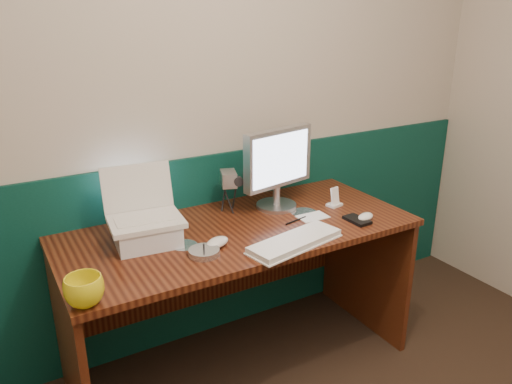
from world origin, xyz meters
TOP-DOWN VIEW (x-y plane):
  - back_wall at (0.00, 1.75)m, footprint 3.50×0.04m
  - wainscot at (0.00, 1.74)m, footprint 3.48×0.02m
  - desk at (-0.01, 1.38)m, footprint 1.60×0.70m
  - laptop_riser at (-0.42, 1.43)m, footprint 0.28×0.24m
  - laptop at (-0.42, 1.43)m, footprint 0.32×0.26m
  - monitor at (0.27, 1.51)m, footprint 0.41×0.19m
  - keyboard at (0.11, 1.11)m, footprint 0.45×0.22m
  - mouse_right at (0.55, 1.16)m, footprint 0.11×0.08m
  - mouse_left at (-0.18, 1.26)m, footprint 0.13×0.11m
  - mug at (-0.75, 1.09)m, footprint 0.17×0.17m
  - camcorder at (0.04, 1.58)m, footprint 0.14×0.17m
  - cd_spindle at (-0.26, 1.21)m, footprint 0.12×0.12m
  - cd_loose_a at (-0.29, 1.34)m, footprint 0.11×0.11m
  - cd_loose_b at (0.35, 1.38)m, footprint 0.13×0.13m
  - pen at (0.25, 1.32)m, footprint 0.13×0.03m
  - papers at (0.35, 1.32)m, footprint 0.14×0.10m
  - dock at (0.53, 1.38)m, footprint 0.08×0.07m
  - music_player at (0.53, 1.38)m, footprint 0.05×0.03m
  - pda at (0.50, 1.17)m, footprint 0.08×0.13m

SIDE VIEW (x-z plane):
  - desk at x=-0.01m, z-range 0.00..0.75m
  - wainscot at x=0.00m, z-range 0.00..1.00m
  - cd_loose_a at x=-0.29m, z-range 0.75..0.75m
  - cd_loose_b at x=0.35m, z-range 0.75..0.75m
  - papers at x=0.35m, z-range 0.75..0.75m
  - pen at x=0.25m, z-range 0.75..0.76m
  - dock at x=0.53m, z-range 0.75..0.76m
  - pda at x=0.50m, z-range 0.75..0.76m
  - keyboard at x=0.11m, z-range 0.75..0.77m
  - cd_spindle at x=-0.26m, z-range 0.75..0.78m
  - mouse_right at x=0.55m, z-range 0.75..0.78m
  - mouse_left at x=-0.18m, z-range 0.75..0.79m
  - laptop_riser at x=-0.42m, z-range 0.75..0.84m
  - mug at x=-0.75m, z-range 0.75..0.85m
  - music_player at x=0.53m, z-range 0.76..0.85m
  - camcorder at x=0.04m, z-range 0.75..0.97m
  - monitor at x=0.27m, z-range 0.75..1.15m
  - laptop at x=-0.42m, z-range 0.84..1.09m
  - back_wall at x=0.00m, z-range 0.00..2.50m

